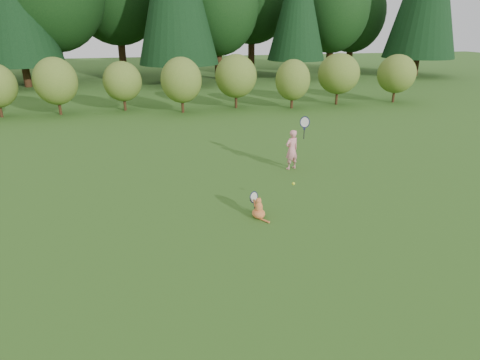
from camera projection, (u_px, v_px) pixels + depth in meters
name	position (u px, v px, depth m)	size (l,w,h in m)	color
ground	(240.00, 221.00, 9.25)	(100.00, 100.00, 0.00)	#215116
shrub_row	(181.00, 83.00, 20.51)	(28.00, 3.00, 2.80)	#486820
child	(292.00, 149.00, 12.34)	(0.75, 0.53, 1.86)	pink
cat	(258.00, 207.00, 9.34)	(0.38, 0.67, 0.70)	#BD5E24
tennis_ball	(293.00, 184.00, 9.62)	(0.07, 0.07, 0.07)	yellow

